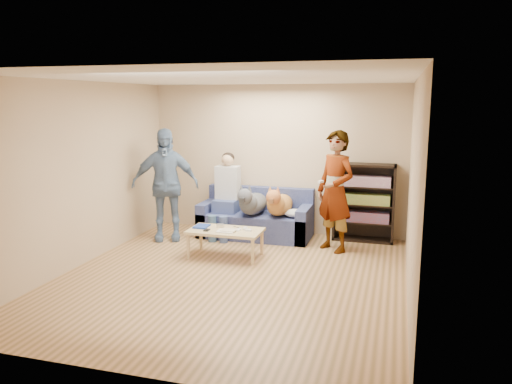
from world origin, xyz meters
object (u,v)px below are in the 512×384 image
(person_seated, at_px, (226,192))
(dog_gray, at_px, (252,203))
(person_standing_right, at_px, (335,191))
(notebook_blue, at_px, (202,226))
(bookshelf, at_px, (364,201))
(camera_silver, at_px, (221,226))
(sofa, at_px, (256,220))
(dog_tan, at_px, (279,204))
(coffee_table, at_px, (225,233))
(person_standing_left, at_px, (165,185))

(person_seated, distance_m, dog_gray, 0.53)
(person_standing_right, relative_size, notebook_blue, 7.25)
(notebook_blue, bearing_deg, bookshelf, 31.79)
(person_standing_right, relative_size, camera_silver, 17.13)
(notebook_blue, height_order, person_seated, person_seated)
(notebook_blue, distance_m, sofa, 1.32)
(notebook_blue, xyz_separation_m, dog_gray, (0.51, 0.97, 0.20))
(camera_silver, height_order, dog_tan, dog_tan)
(notebook_blue, distance_m, bookshelf, 2.75)
(sofa, xyz_separation_m, dog_tan, (0.43, -0.17, 0.35))
(coffee_table, bearing_deg, camera_silver, 135.00)
(person_standing_right, distance_m, person_standing_left, 2.81)
(sofa, bearing_deg, notebook_blue, -113.49)
(person_standing_left, relative_size, person_seated, 1.28)
(notebook_blue, bearing_deg, dog_gray, 62.11)
(sofa, xyz_separation_m, person_seated, (-0.51, -0.13, 0.49))
(sofa, relative_size, dog_tan, 1.64)
(person_seated, bearing_deg, camera_silver, -75.35)
(person_standing_left, height_order, notebook_blue, person_standing_left)
(sofa, relative_size, bookshelf, 1.46)
(person_standing_left, height_order, bookshelf, person_standing_left)
(person_standing_right, relative_size, dog_tan, 1.63)
(person_standing_left, bearing_deg, notebook_blue, -55.25)
(person_standing_left, xyz_separation_m, bookshelf, (3.21, 0.86, -0.26))
(person_seated, bearing_deg, bookshelf, 8.87)
(bookshelf, bearing_deg, sofa, -172.60)
(dog_gray, distance_m, coffee_table, 1.06)
(person_standing_right, xyz_separation_m, camera_silver, (-1.65, -0.67, -0.50))
(person_standing_left, distance_m, sofa, 1.67)
(person_seated, bearing_deg, person_standing_right, -10.11)
(notebook_blue, xyz_separation_m, person_seated, (0.02, 1.08, 0.34))
(camera_silver, bearing_deg, sofa, 77.86)
(notebook_blue, height_order, dog_gray, dog_gray)
(dog_gray, bearing_deg, coffee_table, -96.39)
(person_standing_left, bearing_deg, camera_silver, -45.61)
(person_seated, xyz_separation_m, dog_tan, (0.94, -0.04, -0.15))
(notebook_blue, relative_size, dog_tan, 0.22)
(sofa, height_order, person_seated, person_seated)
(notebook_blue, bearing_deg, coffee_table, -7.13)
(person_seated, relative_size, bookshelf, 1.13)
(sofa, bearing_deg, person_standing_right, -18.42)
(notebook_blue, xyz_separation_m, coffee_table, (0.40, -0.05, -0.06))
(dog_gray, bearing_deg, bookshelf, 14.52)
(notebook_blue, xyz_separation_m, camera_silver, (0.28, 0.07, 0.01))
(person_seated, height_order, dog_tan, person_seated)
(dog_tan, distance_m, coffee_table, 1.25)
(coffee_table, distance_m, bookshelf, 2.45)
(camera_silver, bearing_deg, notebook_blue, -165.96)
(dog_gray, bearing_deg, notebook_blue, -117.89)
(camera_silver, distance_m, sofa, 1.17)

